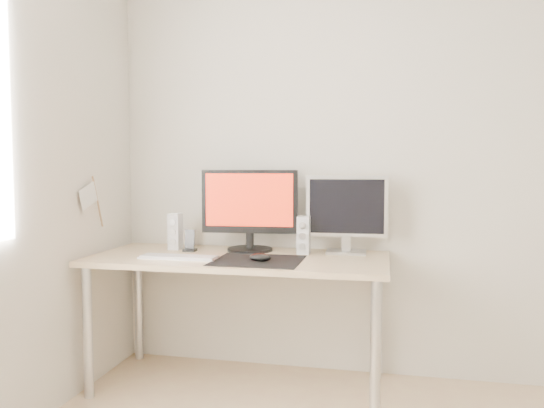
{
  "coord_description": "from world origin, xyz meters",
  "views": [
    {
      "loc": [
        -0.15,
        -1.36,
        1.21
      ],
      "look_at": [
        -0.76,
        1.47,
        1.01
      ],
      "focal_mm": 35.0,
      "sensor_mm": 36.0,
      "label": 1
    }
  ],
  "objects": [
    {
      "name": "wall_back",
      "position": [
        0.0,
        1.75,
        1.25
      ],
      "size": [
        3.5,
        0.0,
        3.5
      ],
      "primitive_type": "plane",
      "rotation": [
        1.57,
        0.0,
        0.0
      ],
      "color": "silver",
      "rests_on": "ground"
    },
    {
      "name": "mousepad",
      "position": [
        -0.79,
        1.26,
        0.73
      ],
      "size": [
        0.45,
        0.4,
        0.0
      ],
      "primitive_type": "cube",
      "color": "black",
      "rests_on": "desk"
    },
    {
      "name": "mouse",
      "position": [
        -0.77,
        1.23,
        0.75
      ],
      "size": [
        0.11,
        0.07,
        0.04
      ],
      "primitive_type": "ellipsoid",
      "color": "black",
      "rests_on": "mousepad"
    },
    {
      "name": "desk",
      "position": [
        -0.93,
        1.38,
        0.65
      ],
      "size": [
        1.6,
        0.7,
        0.73
      ],
      "color": "#D1B587",
      "rests_on": "ground"
    },
    {
      "name": "main_monitor",
      "position": [
        -0.92,
        1.56,
        0.98
      ],
      "size": [
        0.55,
        0.28,
        0.47
      ],
      "color": "black",
      "rests_on": "desk"
    },
    {
      "name": "second_monitor",
      "position": [
        -0.37,
        1.6,
        0.97
      ],
      "size": [
        0.45,
        0.17,
        0.43
      ],
      "color": "#BAB9BC",
      "rests_on": "desk"
    },
    {
      "name": "speaker_left",
      "position": [
        -1.36,
        1.53,
        0.84
      ],
      "size": [
        0.07,
        0.08,
        0.21
      ],
      "color": "white",
      "rests_on": "desk"
    },
    {
      "name": "speaker_right",
      "position": [
        -0.6,
        1.53,
        0.84
      ],
      "size": [
        0.07,
        0.08,
        0.21
      ],
      "color": "white",
      "rests_on": "desk"
    },
    {
      "name": "keyboard",
      "position": [
        -1.22,
        1.24,
        0.74
      ],
      "size": [
        0.42,
        0.12,
        0.02
      ],
      "color": "silver",
      "rests_on": "desk"
    },
    {
      "name": "phone_dock",
      "position": [
        -1.25,
        1.48,
        0.77
      ],
      "size": [
        0.07,
        0.06,
        0.13
      ],
      "color": "black",
      "rests_on": "desk"
    },
    {
      "name": "pennant",
      "position": [
        -1.72,
        1.24,
        1.05
      ],
      "size": [
        0.01,
        0.23,
        0.29
      ],
      "color": "#A57F54",
      "rests_on": "wall_left"
    }
  ]
}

